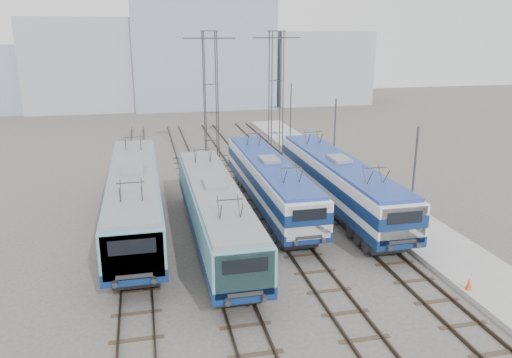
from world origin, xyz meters
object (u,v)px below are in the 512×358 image
Objects in this scene: catenary_tower_west at (211,94)px; locomotive_center_left at (215,210)px; mast_mid at (334,143)px; catenary_tower_east at (276,90)px; mast_front at (413,188)px; locomotive_far_right at (339,180)px; locomotive_far_left at (135,196)px; mast_rear at (291,119)px; locomotive_center_right at (270,180)px; safety_cone at (469,284)px.

locomotive_center_left is at bearing -97.36° from catenary_tower_west.
mast_mid is (8.60, -8.00, -3.14)m from catenary_tower_west.
catenary_tower_east is 1.71× the size of mast_front.
locomotive_center_left is at bearing -158.12° from locomotive_far_right.
catenary_tower_east is at bearing 65.75° from locomotive_center_left.
locomotive_far_left is 16.41m from catenary_tower_west.
mast_front is at bearing -73.35° from locomotive_far_right.
mast_mid is at bearing -78.14° from catenary_tower_east.
locomotive_far_right is at bearing -89.09° from catenary_tower_east.
mast_front reaches higher than locomotive_far_right.
catenary_tower_east reaches higher than mast_rear.
catenary_tower_east is 22.32m from mast_front.
catenary_tower_east reaches higher than mast_front.
locomotive_center_left is at bearing -139.01° from mast_mid.
locomotive_center_right is 2.46× the size of mast_mid.
locomotive_center_right is 15.66m from catenary_tower_east.
mast_front and mast_mid have the same top height.
locomotive_center_left reaches higher than safety_cone.
mast_mid is 11.54× the size of safety_cone.
catenary_tower_west is at bearing 113.27° from mast_front.
safety_cone is (-0.10, -29.80, -2.90)m from mast_rear.
catenary_tower_west is 1.71× the size of mast_mid.
locomotive_far_right is at bearing -95.93° from mast_rear.
locomotive_center_left reaches higher than locomotive_center_right.
locomotive_center_right is at bearing -106.44° from catenary_tower_east.
mast_front is at bearing -84.55° from catenary_tower_east.
locomotive_far_left reaches higher than locomotive_center_left.
catenary_tower_west is 1.71× the size of mast_rear.
locomotive_far_right is 17.95m from mast_rear.
catenary_tower_west is at bearing 82.64° from locomotive_center_left.
locomotive_far_right is 2.56× the size of mast_rear.
locomotive_center_right is (9.00, 1.92, -0.14)m from locomotive_far_left.
mast_front is at bearing -66.73° from catenary_tower_west.
safety_cone is at bearing -36.95° from locomotive_far_left.
mast_front reaches higher than locomotive_far_left.
locomotive_center_left is 14.43m from mast_mid.
locomotive_center_right reaches higher than safety_cone.
mast_front is 24.00m from mast_rear.
locomotive_center_right is 2.46× the size of mast_front.
locomotive_center_right is 13.36m from catenary_tower_west.
catenary_tower_west is (-6.75, 13.81, 4.36)m from locomotive_far_right.
locomotive_far_left is 2.69× the size of mast_rear.
safety_cone is at bearing -64.98° from locomotive_center_right.
mast_front is (10.85, -2.57, 1.31)m from locomotive_center_left.
catenary_tower_east is at bearing 73.56° from locomotive_center_right.
locomotive_center_left is 9.70m from locomotive_far_right.
catenary_tower_west is (-2.25, 12.40, 4.44)m from locomotive_center_right.
catenary_tower_west reaches higher than mast_mid.
locomotive_center_right is 17.64m from mast_rear.
locomotive_far_right is 1.49× the size of catenary_tower_west.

